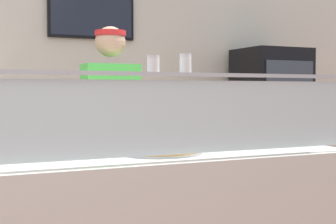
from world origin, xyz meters
TOP-DOWN VIEW (x-y plane):
  - shop_rear_unit at (1.11, 2.52)m, footprint 6.62×0.13m
  - sneeze_guard at (1.11, 0.06)m, footprint 2.05×0.06m
  - pizza_tray at (1.05, 0.42)m, footprint 0.51×0.51m
  - pizza_server at (1.10, 0.40)m, footprint 0.14×0.29m
  - parmesan_shaker at (0.87, 0.06)m, footprint 0.06×0.06m
  - pepper_flake_shaker at (1.05, 0.06)m, footprint 0.06×0.06m
  - worker_figure at (0.96, 1.03)m, footprint 0.41×0.50m
  - drink_fridge at (3.08, 2.08)m, footprint 0.68×0.63m

SIDE VIEW (x-z plane):
  - drink_fridge at x=3.08m, z-range 0.00..1.76m
  - pizza_tray at x=1.05m, z-range 0.95..0.99m
  - pizza_server at x=1.10m, z-range 0.99..0.99m
  - worker_figure at x=0.96m, z-range 0.13..1.89m
  - sneeze_guard at x=1.11m, z-range 1.01..1.47m
  - shop_rear_unit at x=1.11m, z-range 0.01..2.71m
  - parmesan_shaker at x=0.87m, z-range 1.41..1.49m
  - pepper_flake_shaker at x=1.05m, z-range 1.41..1.50m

